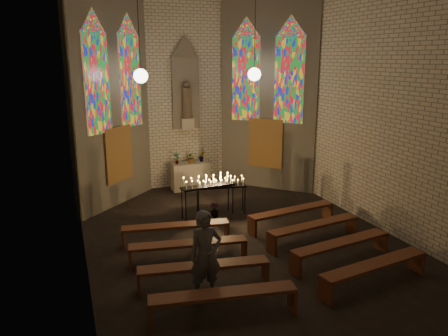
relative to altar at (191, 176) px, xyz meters
The scene contains 18 objects.
floor 5.47m from the altar, 90.00° to the right, with size 12.00×12.00×0.00m, color black.
room 3.83m from the altar, 90.00° to the right, with size 8.22×12.43×7.00m.
altar is the anchor object (origin of this frame).
flower_vase_left 0.89m from the altar, behind, with size 0.23×0.15×0.43m, color #4C723F.
flower_vase_center 0.72m from the altar, 74.82° to the right, with size 0.38×0.33×0.42m, color #4C723F.
flower_vase_right 0.84m from the altar, ahead, with size 0.22×0.18×0.40m, color #4C723F.
aisle_flower_pot 3.11m from the altar, 92.42° to the right, with size 0.25×0.25×0.46m, color #4C723F.
votive_stand_left 3.01m from the altar, 95.75° to the right, with size 1.71×0.58×1.23m.
votive_stand_right 2.93m from the altar, 86.90° to the right, with size 1.59×0.59×1.14m.
pew_left_0 4.89m from the altar, 110.47° to the right, with size 2.80×0.81×0.53m.
pew_right_0 4.89m from the altar, 69.53° to the right, with size 2.80×0.81×0.53m.
pew_left_1 6.03m from the altar, 106.48° to the right, with size 2.80×0.81×0.53m.
pew_right_1 6.03m from the altar, 73.52° to the right, with size 2.80×0.81×0.53m.
pew_left_2 7.19m from the altar, 103.76° to the right, with size 2.80×0.81×0.53m.
pew_right_2 7.19m from the altar, 76.24° to the right, with size 2.80×0.81×0.53m.
pew_left_3 8.36m from the altar, 101.81° to the right, with size 2.80×0.81×0.53m.
pew_right_3 8.36m from the altar, 78.19° to the right, with size 2.80×0.81×0.53m.
visitor 7.61m from the altar, 103.66° to the right, with size 0.68×0.44×1.85m, color #555560.
Camera 1 is at (-4.21, -9.56, 4.76)m, focal length 35.00 mm.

